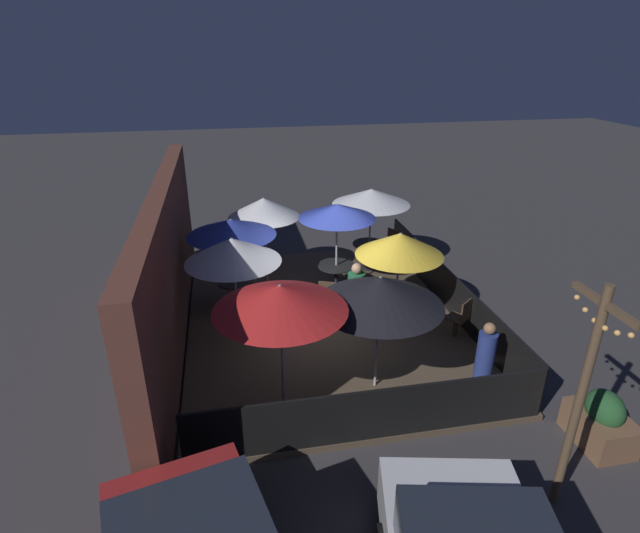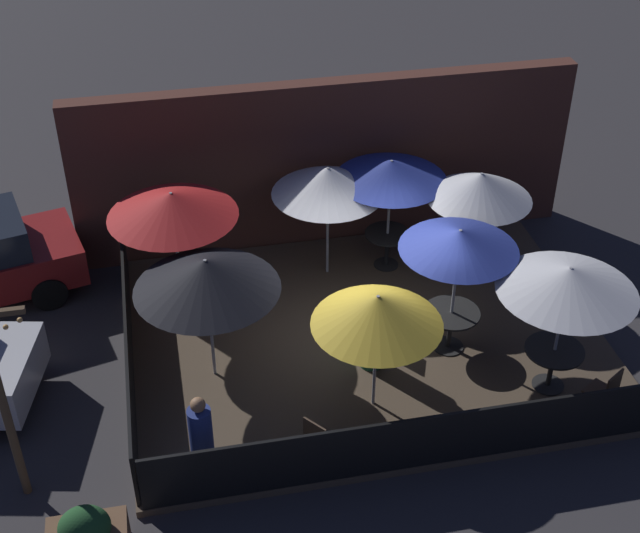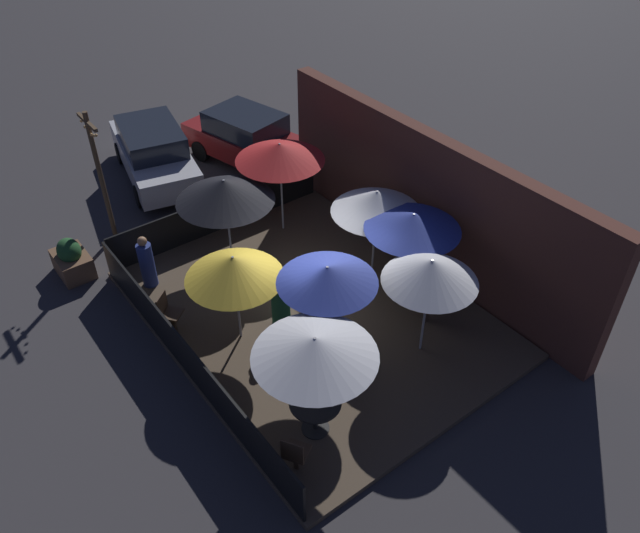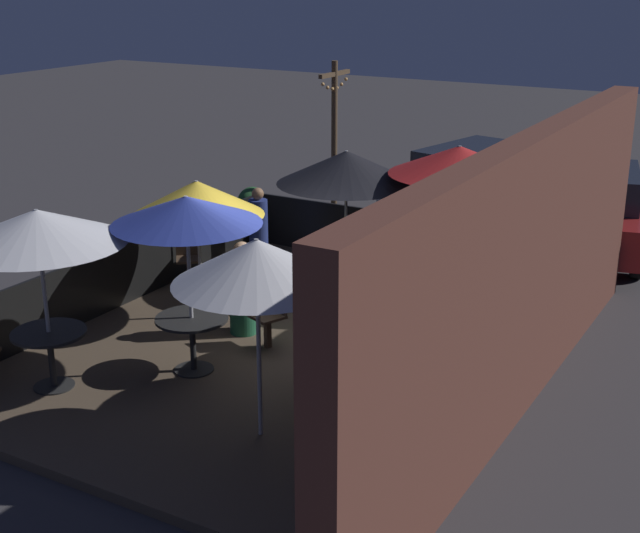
# 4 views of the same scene
# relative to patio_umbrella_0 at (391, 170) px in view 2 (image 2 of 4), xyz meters

# --- Properties ---
(ground_plane) EXTENTS (60.00, 60.00, 0.00)m
(ground_plane) POSITION_rel_patio_umbrella_0_xyz_m (-0.90, -1.95, -2.18)
(ground_plane) COLOR #383538
(patio_deck) EXTENTS (7.99, 6.13, 0.12)m
(patio_deck) POSITION_rel_patio_umbrella_0_xyz_m (-0.90, -1.95, -2.12)
(patio_deck) COLOR brown
(patio_deck) RESTS_ON ground_plane
(building_wall) EXTENTS (9.59, 0.36, 3.37)m
(building_wall) POSITION_rel_patio_umbrella_0_xyz_m (-0.90, 1.34, -0.49)
(building_wall) COLOR brown
(building_wall) RESTS_ON ground_plane
(fence_front) EXTENTS (7.79, 0.05, 0.95)m
(fence_front) POSITION_rel_patio_umbrella_0_xyz_m (-0.90, -4.97, -1.58)
(fence_front) COLOR black
(fence_front) RESTS_ON patio_deck
(fence_side_left) EXTENTS (0.05, 5.93, 0.95)m
(fence_side_left) POSITION_rel_patio_umbrella_0_xyz_m (-4.84, -1.95, -1.58)
(fence_side_left) COLOR black
(fence_side_left) RESTS_ON patio_deck
(patio_umbrella_0) EXTENTS (2.03, 2.03, 2.25)m
(patio_umbrella_0) POSITION_rel_patio_umbrella_0_xyz_m (0.00, 0.00, 0.00)
(patio_umbrella_0) COLOR #B2B2B7
(patio_umbrella_0) RESTS_ON patio_deck
(patio_umbrella_1) EXTENTS (1.89, 1.89, 2.34)m
(patio_umbrella_1) POSITION_rel_patio_umbrella_0_xyz_m (0.40, -2.54, 0.11)
(patio_umbrella_1) COLOR #B2B2B7
(patio_umbrella_1) RESTS_ON patio_deck
(patio_umbrella_2) EXTENTS (2.11, 2.11, 2.30)m
(patio_umbrella_2) POSITION_rel_patio_umbrella_0_xyz_m (1.66, -3.77, 0.04)
(patio_umbrella_2) COLOR #B2B2B7
(patio_umbrella_2) RESTS_ON patio_deck
(patio_umbrella_3) EXTENTS (1.84, 1.84, 2.30)m
(patio_umbrella_3) POSITION_rel_patio_umbrella_0_xyz_m (1.36, -0.85, -0.00)
(patio_umbrella_3) COLOR #B2B2B7
(patio_umbrella_3) RESTS_ON patio_deck
(patio_umbrella_4) EXTENTS (2.25, 2.25, 2.24)m
(patio_umbrella_4) POSITION_rel_patio_umbrella_0_xyz_m (-3.53, -2.41, -0.08)
(patio_umbrella_4) COLOR #B2B2B7
(patio_umbrella_4) RESTS_ON patio_deck
(patio_umbrella_5) EXTENTS (2.01, 2.01, 2.22)m
(patio_umbrella_5) POSITION_rel_patio_umbrella_0_xyz_m (-1.14, 0.01, -0.09)
(patio_umbrella_5) COLOR #B2B2B7
(patio_umbrella_5) RESTS_ON patio_deck
(patio_umbrella_6) EXTENTS (2.17, 2.17, 2.43)m
(patio_umbrella_6) POSITION_rel_patio_umbrella_0_xyz_m (-3.90, -0.65, 0.15)
(patio_umbrella_6) COLOR #B2B2B7
(patio_umbrella_6) RESTS_ON patio_deck
(patio_umbrella_7) EXTENTS (1.95, 1.95, 2.09)m
(patio_umbrella_7) POSITION_rel_patio_umbrella_0_xyz_m (-1.18, -3.60, -0.22)
(patio_umbrella_7) COLOR #B2B2B7
(patio_umbrella_7) RESTS_ON patio_deck
(dining_table_0) EXTENTS (0.85, 0.85, 0.72)m
(dining_table_0) POSITION_rel_patio_umbrella_0_xyz_m (-0.00, 0.00, -1.48)
(dining_table_0) COLOR black
(dining_table_0) RESTS_ON patio_deck
(dining_table_1) EXTENTS (0.94, 0.94, 0.74)m
(dining_table_1) POSITION_rel_patio_umbrella_0_xyz_m (0.40, -2.54, -1.46)
(dining_table_1) COLOR black
(dining_table_1) RESTS_ON patio_deck
(dining_table_2) EXTENTS (0.93, 0.93, 0.75)m
(dining_table_2) POSITION_rel_patio_umbrella_0_xyz_m (1.66, -3.77, -1.46)
(dining_table_2) COLOR black
(dining_table_2) RESTS_ON patio_deck
(patio_chair_0) EXTENTS (0.56, 0.56, 0.91)m
(patio_chair_0) POSITION_rel_patio_umbrella_0_xyz_m (-2.25, -4.66, -1.56)
(patio_chair_0) COLOR #4C3828
(patio_chair_0) RESTS_ON patio_deck
(patio_chair_1) EXTENTS (0.52, 0.52, 0.92)m
(patio_chair_1) POSITION_rel_patio_umbrella_0_xyz_m (-0.77, -2.08, -1.56)
(patio_chair_1) COLOR #4C3828
(patio_chair_1) RESTS_ON patio_deck
(patio_chair_2) EXTENTS (0.47, 0.47, 0.94)m
(patio_chair_2) POSITION_rel_patio_umbrella_0_xyz_m (0.91, -0.19, -1.54)
(patio_chair_2) COLOR #4C3828
(patio_chair_2) RESTS_ON patio_deck
(patio_chair_3) EXTENTS (0.55, 0.55, 0.91)m
(patio_chair_3) POSITION_rel_patio_umbrella_0_xyz_m (2.15, -4.56, -1.56)
(patio_chair_3) COLOR #4C3828
(patio_chair_3) RESTS_ON patio_deck
(patron_0) EXTENTS (0.53, 0.53, 1.36)m
(patron_0) POSITION_rel_patio_umbrella_0_xyz_m (-0.98, -2.70, -1.44)
(patron_0) COLOR #236642
(patron_0) RESTS_ON patio_deck
(patron_1) EXTENTS (0.39, 0.39, 1.33)m
(patron_1) POSITION_rel_patio_umbrella_0_xyz_m (-3.89, -4.37, -1.45)
(patron_1) COLOR navy
(patron_1) RESTS_ON patio_deck
(light_post) EXTENTS (1.10, 0.12, 3.43)m
(light_post) POSITION_rel_patio_umbrella_0_xyz_m (-6.39, -4.22, -0.24)
(light_post) COLOR brown
(light_post) RESTS_ON ground_plane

